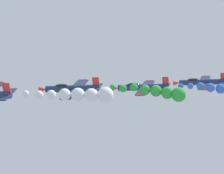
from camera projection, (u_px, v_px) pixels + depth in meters
The scene contains 5 objects.
smoke_trail_lead at pixel (82, 95), 62.49m from camera, with size 3.24×12.18×2.09m.
airplane_left_inner at pixel (71, 88), 75.92m from camera, with size 8.85×10.35×4.30m.
smoke_trail_left_inner at pixel (161, 92), 72.33m from camera, with size 2.38×11.88×3.01m.
airplane_right_inner at pixel (142, 87), 83.87m from camera, with size 9.03×10.35×3.82m.
airplane_left_outer at pixel (201, 82), 93.28m from camera, with size 8.97×10.35×3.99m.
Camera 1 is at (-76.48, -21.17, 99.16)m, focal length 75.78 mm.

